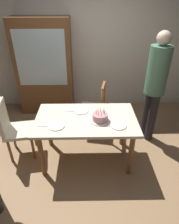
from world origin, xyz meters
TOP-DOWN VIEW (x-y plane):
  - ground at (0.00, 0.00)m, footprint 6.40×6.40m
  - back_wall at (0.00, 1.85)m, footprint 6.40×0.10m
  - dining_table at (0.00, 0.00)m, footprint 1.42×0.85m
  - birthday_cake at (0.19, -0.07)m, footprint 0.28×0.28m
  - plate_near_celebrant at (-0.39, -0.19)m, footprint 0.22×0.22m
  - plate_far_side at (-0.07, 0.19)m, footprint 0.22×0.22m
  - plate_near_guest at (0.43, -0.19)m, footprint 0.22×0.22m
  - fork_near_celebrant at (-0.55, -0.19)m, footprint 0.18×0.03m
  - fork_far_side at (-0.23, 0.18)m, footprint 0.18×0.03m
  - fork_near_guest at (0.27, -0.19)m, footprint 0.18×0.06m
  - chair_spindle_back at (0.13, 0.74)m, footprint 0.52×0.52m
  - chair_upholstered at (-1.10, 0.11)m, footprint 0.51×0.50m
  - person_guest at (1.09, 0.52)m, footprint 0.32×0.32m
  - china_cabinet at (-0.83, 1.56)m, footprint 1.10×0.45m

SIDE VIEW (x-z plane):
  - ground at x=0.00m, z-range 0.00..0.00m
  - chair_spindle_back at x=0.13m, z-range -0.02..0.93m
  - chair_upholstered at x=-1.10m, z-range 0.06..1.01m
  - dining_table at x=0.00m, z-range 0.27..1.02m
  - fork_near_celebrant at x=-0.55m, z-range 0.75..0.75m
  - fork_far_side at x=-0.23m, z-range 0.75..0.75m
  - fork_near_guest at x=0.27m, z-range 0.75..0.75m
  - plate_near_celebrant at x=-0.39m, z-range 0.75..0.76m
  - plate_far_side at x=-0.07m, z-range 0.75..0.76m
  - plate_near_guest at x=0.43m, z-range 0.75..0.76m
  - birthday_cake at x=0.19m, z-range 0.71..0.89m
  - china_cabinet at x=-0.83m, z-range 0.00..1.90m
  - person_guest at x=1.09m, z-range 0.14..1.96m
  - back_wall at x=0.00m, z-range 0.00..2.60m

